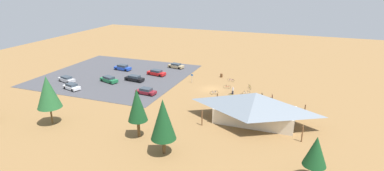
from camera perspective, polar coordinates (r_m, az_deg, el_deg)
name	(u,v)px	position (r m, az deg, el deg)	size (l,w,h in m)	color
ground	(211,89)	(70.91, 3.50, -0.64)	(160.00, 160.00, 0.00)	olive
parking_lot_asphalt	(116,75)	(83.01, -13.39, 1.80)	(34.47, 32.74, 0.05)	#424247
bike_pavilion	(255,105)	(54.87, 11.25, -3.50)	(16.37, 9.40, 5.32)	beige
trash_bin	(221,75)	(79.45, 5.28, 1.80)	(0.60, 0.60, 0.90)	brown
lot_sign	(192,77)	(74.65, -0.02, 1.54)	(0.56, 0.08, 2.20)	#99999E
pine_west	(48,92)	(57.43, -24.40, -1.06)	(3.97, 3.97, 8.43)	brown
pine_center	(163,119)	(43.70, -5.20, -6.07)	(3.56, 3.56, 8.18)	brown
pine_east	(316,151)	(41.58, 21.28, -10.91)	(2.87, 2.87, 5.77)	brown
pine_mideast	(137,105)	(48.82, -9.78, -3.48)	(3.01, 3.01, 7.88)	brown
bicycle_orange_by_bin	(217,100)	(63.78, 4.50, -2.59)	(0.78, 1.62, 0.77)	black
bicycle_red_back_row	(272,97)	(67.17, 14.18, -1.99)	(0.52, 1.71, 0.83)	black
bicycle_purple_front_row	(231,80)	(76.34, 6.97, 0.95)	(1.73, 0.48, 0.77)	black
bicycle_teal_yard_right	(265,100)	(65.38, 13.01, -2.49)	(0.76, 1.55, 0.81)	black
bicycle_silver_lone_east	(236,99)	(64.81, 7.82, -2.36)	(0.48, 1.74, 0.78)	black
bicycle_yellow_near_porch	(250,87)	(72.05, 10.30, -0.28)	(0.89, 1.61, 0.88)	black
bicycle_black_edge_north	(262,95)	(67.65, 12.44, -1.70)	(0.61, 1.72, 0.85)	black
bicycle_blue_trailside	(214,93)	(67.64, 3.98, -1.27)	(1.59, 0.84, 0.88)	black
bicycle_green_edge_south	(230,95)	(66.38, 6.89, -1.77)	(0.75, 1.64, 0.91)	black
bicycle_white_near_sign	(246,93)	(68.54, 9.68, -1.27)	(1.44, 1.01, 0.82)	black
bicycle_orange_yard_center	(244,95)	(67.03, 9.27, -1.70)	(1.69, 0.65, 0.83)	black
bicycle_red_yard_left	(227,87)	(71.57, 6.32, -0.23)	(1.58, 0.61, 0.83)	black
car_maroon_second_row	(146,91)	(68.10, -8.23, -1.00)	(4.44, 2.24, 1.35)	maroon
car_white_inner_stall	(72,87)	(75.03, -20.75, -0.18)	(4.55, 2.92, 1.36)	white
car_blue_back_corner	(123,67)	(86.98, -12.31, 3.17)	(4.70, 2.20, 1.49)	#1E42B2
car_red_far_end	(156,73)	(80.94, -6.40, 2.31)	(4.99, 2.55, 1.42)	red
car_black_front_row	(134,78)	(77.17, -10.27, 1.29)	(4.85, 2.25, 1.39)	black
car_silver_near_entry	(67,79)	(80.88, -21.54, 1.06)	(4.81, 2.82, 1.38)	#BCBCC1
car_green_mid_lot	(109,79)	(77.58, -14.66, 1.08)	(4.99, 3.08, 1.44)	#1E6B3D
car_tan_aisle_side	(176,66)	(87.11, -2.88, 3.56)	(4.54, 2.42, 1.29)	tan
visitor_by_pavilion	(233,90)	(67.90, 7.30, -0.86)	(0.36, 0.36, 1.70)	#2D3347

